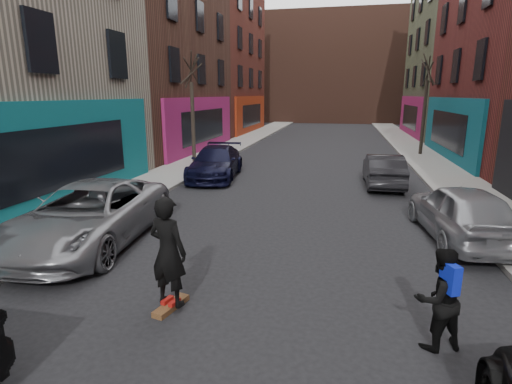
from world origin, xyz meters
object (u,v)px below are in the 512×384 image
at_px(parked_right_end, 383,170).
at_px(pedestrian, 439,298).
at_px(skateboarder, 168,252).
at_px(parked_left_far, 90,215).
at_px(tree_right_far, 426,97).
at_px(parked_left_end, 216,163).
at_px(parked_right_far, 461,212).
at_px(tree_left_far, 192,100).
at_px(skateboard, 171,306).

distance_m(parked_right_end, pedestrian, 11.13).
relative_size(parked_right_end, skateboarder, 2.06).
bearing_deg(parked_left_far, parked_right_end, 41.63).
xyz_separation_m(tree_right_far, parked_left_end, (-10.23, -8.99, -2.83)).
bearing_deg(parked_right_far, parked_left_far, 7.67).
xyz_separation_m(tree_left_far, skateboard, (4.89, -14.03, -3.33)).
distance_m(parked_left_end, parked_right_far, 10.60).
distance_m(parked_left_far, parked_left_end, 8.50).
relative_size(parked_left_far, parked_left_end, 1.13).
bearing_deg(tree_left_far, skateboard, -70.79).
distance_m(tree_right_far, parked_right_far, 15.49).
height_order(parked_right_far, pedestrian, pedestrian).
bearing_deg(tree_left_far, parked_right_far, -40.27).
distance_m(tree_left_far, parked_right_far, 14.40).
xyz_separation_m(tree_right_far, parked_right_far, (-1.60, -15.15, -2.79)).
distance_m(parked_left_end, pedestrian, 13.24).
xyz_separation_m(tree_left_far, parked_right_far, (10.80, -9.15, -2.64)).
xyz_separation_m(parked_right_far, skateboard, (-5.91, -4.88, -0.69)).
relative_size(tree_right_far, parked_left_end, 1.41).
distance_m(parked_left_far, pedestrian, 8.08).
height_order(parked_right_end, pedestrian, pedestrian).
relative_size(tree_right_far, skateboard, 8.50).
height_order(parked_left_far, skateboarder, skateboarder).
xyz_separation_m(parked_left_far, pedestrian, (7.60, -2.74, 0.04)).
distance_m(tree_right_far, skateboard, 21.67).
height_order(tree_left_far, skateboard, tree_left_far).
relative_size(tree_left_far, skateboarder, 3.34).
height_order(parked_right_end, skateboarder, skateboarder).
bearing_deg(parked_right_far, pedestrian, 65.96).
distance_m(tree_right_far, parked_left_far, 20.73).
bearing_deg(skateboard, parked_left_end, 117.52).
xyz_separation_m(parked_left_end, skateboard, (2.72, -11.04, -0.65)).
height_order(tree_right_far, skateboard, tree_right_far).
xyz_separation_m(tree_right_far, pedestrian, (-3.20, -20.21, -2.73)).
xyz_separation_m(tree_right_far, parked_right_end, (-3.00, -9.08, -2.87)).
xyz_separation_m(parked_right_end, skateboard, (-4.51, -10.95, -0.61)).
relative_size(tree_right_far, parked_left_far, 1.24).
bearing_deg(parked_right_end, skateboarder, 66.51).
bearing_deg(pedestrian, parked_left_end, -81.29).
height_order(parked_right_end, skateboard, parked_right_end).
height_order(parked_left_far, skateboard, parked_left_far).
xyz_separation_m(tree_right_far, skateboard, (-7.51, -20.03, -3.48)).
height_order(tree_right_far, parked_left_end, tree_right_far).
xyz_separation_m(parked_right_end, pedestrian, (-0.20, -11.13, 0.13)).
xyz_separation_m(tree_left_far, parked_left_end, (2.17, -2.99, -2.68)).
distance_m(skateboard, pedestrian, 4.38).
height_order(tree_left_far, pedestrian, tree_left_far).
xyz_separation_m(tree_left_far, skateboarder, (4.89, -14.03, -2.31)).
height_order(parked_left_end, pedestrian, pedestrian).
bearing_deg(tree_right_far, parked_left_end, -138.69).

